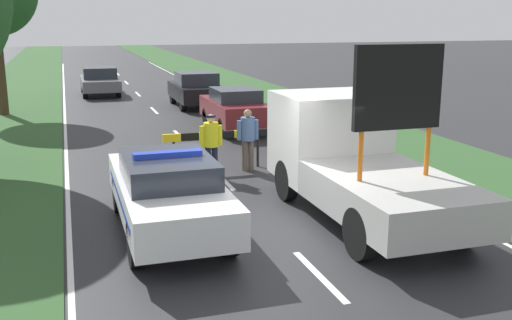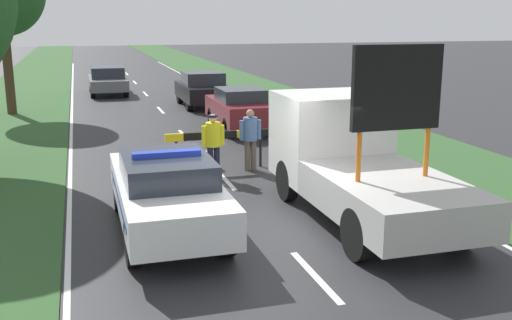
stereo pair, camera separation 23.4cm
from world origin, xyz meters
name	(u,v)px [view 1 (the left image)]	position (x,y,z in m)	size (l,w,h in m)	color
ground_plane	(273,229)	(0.00, 0.00, 0.00)	(160.00, 160.00, 0.00)	#28282B
lane_markings	(158,114)	(0.00, 14.77, 0.00)	(7.63, 61.05, 0.01)	silver
grass_verge_left	(11,104)	(-6.17, 20.00, 0.01)	(4.61, 120.00, 0.03)	#2D5128
grass_verge_right	(259,94)	(6.17, 20.00, 0.01)	(4.61, 120.00, 0.03)	#2D5128
police_car	(168,191)	(-1.93, 0.49, 0.81)	(1.81, 4.93, 1.60)	white
work_truck	(353,158)	(1.93, 0.54, 1.16)	(2.26, 5.65, 3.54)	white
road_barrier	(217,138)	(0.10, 4.87, 0.86)	(2.88, 0.08, 1.04)	black
police_officer	(211,140)	(-0.23, 4.09, 0.97)	(0.59, 0.37, 1.64)	#191E38
pedestrian_civilian	(248,135)	(0.88, 4.55, 0.96)	(0.59, 0.38, 1.64)	brown
traffic_cone_near_police	(334,168)	(2.70, 3.03, 0.29)	(0.43, 0.43, 0.59)	black
traffic_cone_centre_front	(207,155)	(-0.10, 5.16, 0.35)	(0.52, 0.52, 0.71)	black
queued_car_wagon_maroon	(235,108)	(2.13, 10.32, 0.79)	(1.73, 3.97, 1.52)	maroon
queued_car_sedan_black	(196,89)	(2.03, 16.54, 0.80)	(1.95, 4.07, 1.58)	black
queued_car_suv_grey	(100,81)	(-1.91, 22.28, 0.75)	(1.89, 4.34, 1.46)	slate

